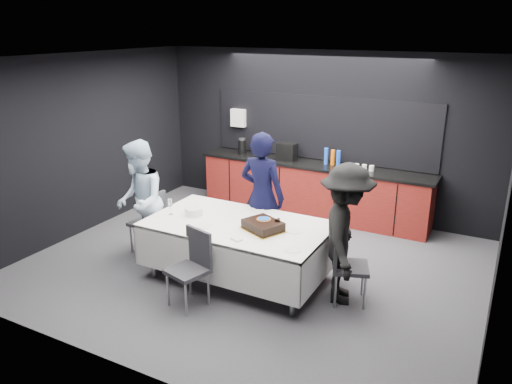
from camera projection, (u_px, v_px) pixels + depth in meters
ground at (253, 265)px, 6.96m from camera, size 6.00×6.00×0.00m
room_shell at (252, 134)px, 6.37m from camera, size 6.04×5.04×2.82m
kitchenette at (312, 185)px, 8.65m from camera, size 4.10×0.64×2.05m
party_table at (238, 233)px, 6.42m from camera, size 2.32×1.32×0.78m
cake_assembly at (263, 225)px, 6.14m from camera, size 0.60×0.56×0.16m
plate_stack at (194, 211)px, 6.64m from camera, size 0.24×0.24×0.10m
loose_plate_near at (204, 226)px, 6.28m from camera, size 0.20×0.20×0.01m
loose_plate_right_a at (294, 231)px, 6.13m from camera, size 0.20×0.20×0.01m
loose_plate_right_b at (293, 249)px, 5.62m from camera, size 0.20×0.20×0.01m
loose_plate_far at (256, 210)px, 6.80m from camera, size 0.22×0.22×0.01m
fork_pile at (236, 239)px, 5.88m from camera, size 0.17×0.14×0.02m
champagne_flute at (170, 203)px, 6.61m from camera, size 0.06×0.06×0.22m
chair_left at (151, 218)px, 7.19m from camera, size 0.44×0.44×0.92m
chair_right at (344, 261)px, 5.91m from camera, size 0.54×0.54×0.92m
chair_near at (192, 262)px, 5.86m from camera, size 0.52×0.52×0.92m
person_center at (262, 196)px, 6.94m from camera, size 0.68×0.46×1.83m
person_left at (140, 202)px, 6.92m from camera, size 1.03×1.06×1.71m
person_right at (345, 234)px, 5.85m from camera, size 0.94×1.24×1.71m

